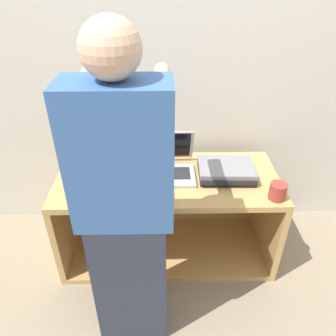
% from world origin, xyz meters
% --- Properties ---
extents(ground_plane, '(12.00, 12.00, 0.00)m').
position_xyz_m(ground_plane, '(0.00, 0.00, 0.00)').
color(ground_plane, gray).
extents(wall_back, '(8.00, 0.05, 2.40)m').
position_xyz_m(wall_back, '(0.00, 0.68, 1.20)').
color(wall_back, beige).
rests_on(wall_back, ground_plane).
extents(cart, '(1.31, 0.57, 0.59)m').
position_xyz_m(cart, '(0.00, 0.35, 0.30)').
color(cart, tan).
rests_on(cart, ground_plane).
extents(laptop_open, '(0.32, 0.32, 0.24)m').
position_xyz_m(laptop_open, '(0.00, 0.34, 0.64)').
color(laptop_open, '#B7B7BC').
rests_on(laptop_open, cart).
extents(laptop_stack_left, '(0.33, 0.24, 0.10)m').
position_xyz_m(laptop_stack_left, '(-0.35, 0.28, 0.65)').
color(laptop_stack_left, slate).
rests_on(laptop_stack_left, cart).
extents(laptop_stack_right, '(0.33, 0.25, 0.08)m').
position_xyz_m(laptop_stack_right, '(0.34, 0.29, 0.63)').
color(laptop_stack_right, '#232326').
rests_on(laptop_stack_right, cart).
extents(person, '(0.40, 0.52, 1.55)m').
position_xyz_m(person, '(-0.19, -0.24, 0.77)').
color(person, '#2D3342').
rests_on(person, ground_plane).
extents(mug, '(0.09, 0.09, 0.09)m').
position_xyz_m(mug, '(0.58, 0.07, 0.64)').
color(mug, '#9E382D').
rests_on(mug, cart).
extents(inventory_tag, '(0.06, 0.02, 0.01)m').
position_xyz_m(inventory_tag, '(-0.35, 0.23, 0.70)').
color(inventory_tag, red).
rests_on(inventory_tag, laptop_stack_left).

